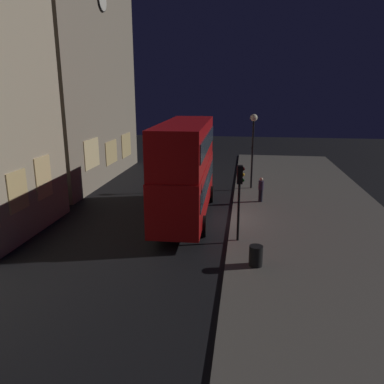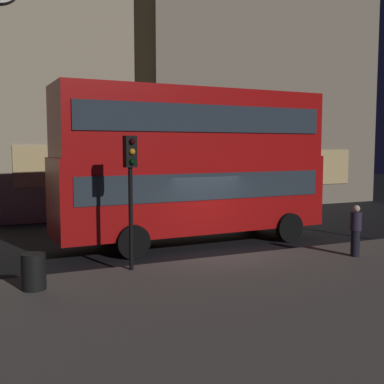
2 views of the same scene
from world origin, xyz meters
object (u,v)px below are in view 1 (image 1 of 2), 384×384
double_decker_bus (185,166)px  street_lamp (253,134)px  litter_bin (256,256)px  pedestrian (261,189)px  traffic_light_near_kerb (240,187)px

double_decker_bus → street_lamp: bearing=-30.1°
double_decker_bus → street_lamp: size_ratio=1.86×
litter_bin → street_lamp: bearing=0.3°
double_decker_bus → pedestrian: (3.53, -4.37, -2.11)m
double_decker_bus → pedestrian: 6.00m
pedestrian → litter_bin: bearing=177.8°
street_lamp → pedestrian: size_ratio=3.37×
double_decker_bus → litter_bin: (-5.92, -3.87, -2.50)m
street_lamp → double_decker_bus: bearing=151.6°
double_decker_bus → traffic_light_near_kerb: size_ratio=2.73×
double_decker_bus → traffic_light_near_kerb: (-3.27, -3.08, -0.27)m
double_decker_bus → litter_bin: 7.50m
double_decker_bus → pedestrian: double_decker_bus is taller
double_decker_bus → litter_bin: double_decker_bus is taller
street_lamp → litter_bin: (-12.94, -0.07, -3.59)m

